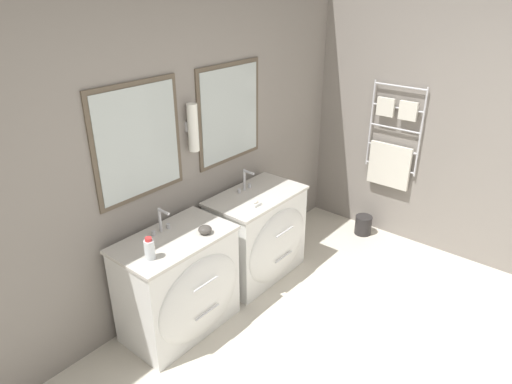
% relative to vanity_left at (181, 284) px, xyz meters
% --- Properties ---
extents(wall_back, '(5.91, 0.16, 2.60)m').
position_rel_vanity_left_xyz_m(wall_back, '(0.30, 0.37, 0.89)').
color(wall_back, gray).
rests_on(wall_back, ground_plane).
extents(wall_right, '(0.13, 4.03, 2.60)m').
position_rel_vanity_left_xyz_m(wall_right, '(2.48, -0.77, 0.87)').
color(wall_right, gray).
rests_on(wall_right, ground_plane).
extents(vanity_left, '(0.89, 0.58, 0.82)m').
position_rel_vanity_left_xyz_m(vanity_left, '(0.00, 0.00, 0.00)').
color(vanity_left, white).
rests_on(vanity_left, ground_plane).
extents(vanity_right, '(0.89, 0.58, 0.82)m').
position_rel_vanity_left_xyz_m(vanity_right, '(0.95, 0.00, 0.00)').
color(vanity_right, white).
rests_on(vanity_right, ground_plane).
extents(faucet_left, '(0.17, 0.12, 0.20)m').
position_rel_vanity_left_xyz_m(faucet_left, '(0.00, 0.16, 0.49)').
color(faucet_left, silver).
rests_on(faucet_left, vanity_left).
extents(faucet_right, '(0.17, 0.12, 0.20)m').
position_rel_vanity_left_xyz_m(faucet_right, '(0.95, 0.16, 0.49)').
color(faucet_right, silver).
rests_on(faucet_right, vanity_right).
extents(toiletry_bottle, '(0.07, 0.07, 0.16)m').
position_rel_vanity_left_xyz_m(toiletry_bottle, '(-0.28, -0.05, 0.47)').
color(toiletry_bottle, silver).
rests_on(toiletry_bottle, vanity_left).
extents(amenity_bowl, '(0.10, 0.10, 0.06)m').
position_rel_vanity_left_xyz_m(amenity_bowl, '(0.19, -0.10, 0.43)').
color(amenity_bowl, '#4C4742').
rests_on(amenity_bowl, vanity_left).
extents(soap_dish, '(0.09, 0.06, 0.04)m').
position_rel_vanity_left_xyz_m(soap_dish, '(0.78, -0.10, 0.42)').
color(soap_dish, white).
rests_on(soap_dish, vanity_right).
extents(waste_bin, '(0.18, 0.18, 0.21)m').
position_rel_vanity_left_xyz_m(waste_bin, '(2.25, -0.40, -0.31)').
color(waste_bin, '#282626').
rests_on(waste_bin, ground_plane).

